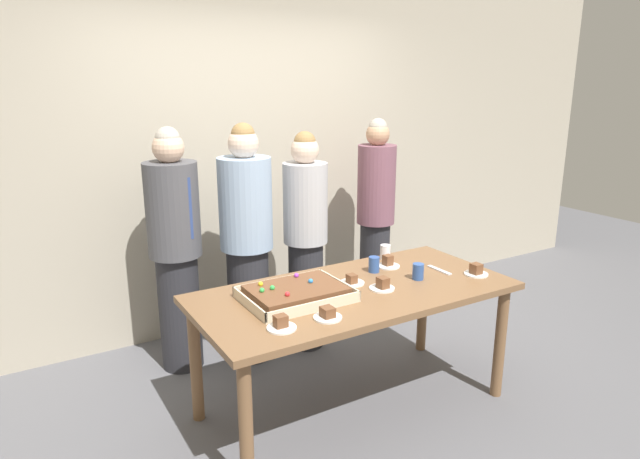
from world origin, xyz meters
TOP-DOWN VIEW (x-y plane):
  - ground_plane at (0.00, 0.00)m, footprint 12.00×12.00m
  - interior_back_panel at (0.00, 1.60)m, footprint 8.00×0.12m
  - party_table at (0.00, 0.00)m, footprint 1.90×0.89m
  - sheet_cake at (-0.37, 0.04)m, footprint 0.58×0.43m
  - plated_slice_near_left at (0.14, -0.08)m, footprint 0.15×0.15m
  - plated_slice_near_right at (0.03, 0.08)m, footprint 0.15×0.15m
  - plated_slice_far_left at (0.80, -0.19)m, footprint 0.15×0.15m
  - plated_slice_far_right at (-0.35, -0.27)m, footprint 0.15×0.15m
  - plated_slice_center_front at (0.42, 0.22)m, footprint 0.15×0.15m
  - plated_slice_center_back at (-0.61, -0.26)m, footprint 0.15×0.15m
  - drink_cup_nearest at (0.50, 0.36)m, footprint 0.07×0.07m
  - drink_cup_middle at (0.43, -0.06)m, footprint 0.07×0.07m
  - drink_cup_far_end at (0.28, 0.19)m, footprint 0.07×0.07m
  - cake_server_utensil at (0.65, -0.01)m, footprint 0.03×0.20m
  - person_serving_front at (-0.75, 1.05)m, footprint 0.35×0.35m
  - person_green_shirt_behind at (0.95, 1.09)m, footprint 0.31×0.31m
  - person_striped_tie_right at (0.16, 0.87)m, footprint 0.32×0.32m
  - person_far_right_suit at (-0.28, 0.92)m, footprint 0.37×0.37m

SIDE VIEW (x-z plane):
  - ground_plane at x=0.00m, z-range 0.00..0.00m
  - party_table at x=0.00m, z-range 0.30..1.08m
  - cake_server_utensil at x=0.65m, z-range 0.78..0.79m
  - plated_slice_near_right at x=0.03m, z-range 0.77..0.83m
  - plated_slice_far_right at x=-0.35m, z-range 0.77..0.83m
  - plated_slice_center_back at x=-0.61m, z-range 0.77..0.84m
  - plated_slice_center_front at x=0.42m, z-range 0.76..0.84m
  - plated_slice_near_left at x=0.14m, z-range 0.77..0.84m
  - plated_slice_far_left at x=0.80m, z-range 0.77..0.84m
  - sheet_cake at x=-0.37m, z-range 0.77..0.87m
  - drink_cup_nearest at x=0.50m, z-range 0.78..0.88m
  - drink_cup_middle at x=0.43m, z-range 0.78..0.88m
  - drink_cup_far_end at x=0.28m, z-range 0.78..0.88m
  - person_striped_tie_right at x=0.16m, z-range 0.03..1.66m
  - person_serving_front at x=-0.75m, z-range 0.03..1.71m
  - person_green_shirt_behind at x=0.95m, z-range 0.04..1.71m
  - person_far_right_suit at x=-0.28m, z-range 0.02..1.72m
  - interior_back_panel at x=0.00m, z-range 0.00..3.00m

